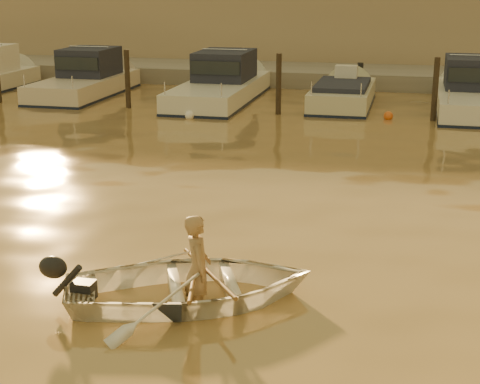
% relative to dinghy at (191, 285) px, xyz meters
% --- Properties ---
extents(ground_plane, '(160.00, 160.00, 0.00)m').
position_rel_dinghy_xyz_m(ground_plane, '(-1.25, 0.88, -0.24)').
color(ground_plane, olive).
rests_on(ground_plane, ground).
extents(dinghy, '(4.20, 3.67, 0.72)m').
position_rel_dinghy_xyz_m(dinghy, '(0.00, 0.00, 0.00)').
color(dinghy, white).
rests_on(dinghy, ground_plane).
extents(person, '(0.57, 0.68, 1.57)m').
position_rel_dinghy_xyz_m(person, '(0.09, 0.04, 0.24)').
color(person, '#9F7B4F').
rests_on(person, dinghy).
extents(outboard_motor, '(0.98, 0.72, 0.70)m').
position_rel_dinghy_xyz_m(outboard_motor, '(-1.38, -0.59, 0.04)').
color(outboard_motor, black).
rests_on(outboard_motor, dinghy).
extents(oar_port, '(1.26, 1.75, 0.13)m').
position_rel_dinghy_xyz_m(oar_port, '(0.23, 0.10, 0.18)').
color(oar_port, brown).
rests_on(oar_port, dinghy).
extents(oar_starboard, '(0.54, 2.06, 0.13)m').
position_rel_dinghy_xyz_m(oar_starboard, '(0.05, 0.02, 0.18)').
color(oar_starboard, brown).
rests_on(oar_starboard, dinghy).
extents(moored_boat_1, '(2.27, 6.76, 1.75)m').
position_rel_dinghy_xyz_m(moored_boat_1, '(-9.42, 16.88, 0.38)').
color(moored_boat_1, beige).
rests_on(moored_boat_1, ground_plane).
extents(moored_boat_2, '(2.38, 7.93, 1.75)m').
position_rel_dinghy_xyz_m(moored_boat_2, '(-4.03, 16.88, 0.38)').
color(moored_boat_2, silver).
rests_on(moored_boat_2, ground_plane).
extents(moored_boat_3, '(1.99, 5.77, 0.95)m').
position_rel_dinghy_xyz_m(moored_boat_3, '(0.46, 16.88, -0.02)').
color(moored_boat_3, beige).
rests_on(moored_boat_3, ground_plane).
extents(moored_boat_4, '(2.42, 7.39, 1.75)m').
position_rel_dinghy_xyz_m(moored_boat_4, '(4.89, 16.88, 0.38)').
color(moored_boat_4, silver).
rests_on(moored_boat_4, ground_plane).
extents(piling_1, '(0.18, 0.18, 2.20)m').
position_rel_dinghy_xyz_m(piling_1, '(-6.75, 14.68, 0.66)').
color(piling_1, '#2D2319').
rests_on(piling_1, ground_plane).
extents(piling_2, '(0.18, 0.18, 2.20)m').
position_rel_dinghy_xyz_m(piling_2, '(-1.45, 14.68, 0.66)').
color(piling_2, '#2D2319').
rests_on(piling_2, ground_plane).
extents(piling_3, '(0.18, 0.18, 2.20)m').
position_rel_dinghy_xyz_m(piling_3, '(3.55, 14.68, 0.66)').
color(piling_3, '#2D2319').
rests_on(piling_3, ground_plane).
extents(fender_b, '(0.30, 0.30, 0.30)m').
position_rel_dinghy_xyz_m(fender_b, '(-8.95, 14.67, -0.14)').
color(fender_b, orange).
rests_on(fender_b, ground_plane).
extents(fender_c, '(0.30, 0.30, 0.30)m').
position_rel_dinghy_xyz_m(fender_c, '(-4.11, 13.27, -0.14)').
color(fender_c, white).
rests_on(fender_c, ground_plane).
extents(fender_d, '(0.30, 0.30, 0.30)m').
position_rel_dinghy_xyz_m(fender_d, '(2.15, 14.64, -0.14)').
color(fender_d, '#DA5A19').
rests_on(fender_d, ground_plane).
extents(quay, '(52.00, 4.00, 1.00)m').
position_rel_dinghy_xyz_m(quay, '(-1.25, 22.38, -0.09)').
color(quay, gray).
rests_on(quay, ground_plane).
extents(waterfront_building, '(46.00, 7.00, 4.80)m').
position_rel_dinghy_xyz_m(waterfront_building, '(-1.25, 27.88, 2.16)').
color(waterfront_building, '#9E8466').
rests_on(waterfront_building, quay).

